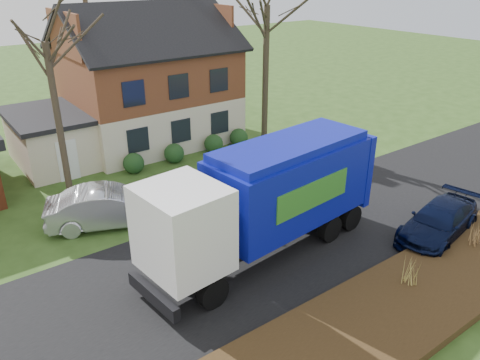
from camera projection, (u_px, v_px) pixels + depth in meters
ground at (270, 246)px, 18.13m from camera, size 120.00×120.00×0.00m
road at (270, 245)px, 18.12m from camera, size 80.00×7.00×0.02m
mulch_verge at (381, 318)px, 14.18m from camera, size 80.00×3.50×0.30m
main_house at (140, 75)px, 27.44m from camera, size 12.95×8.95×9.26m
garbage_truck at (269, 194)px, 16.80m from camera, size 9.94×3.55×4.17m
silver_sedan at (109, 207)px, 19.30m from camera, size 5.32×3.47×1.66m
navy_wagon at (439, 221)px, 18.50m from camera, size 4.88×2.66×1.34m
tree_front_west at (40, 15)px, 18.32m from camera, size 3.32×3.32×9.87m
grass_clump_mid at (411, 271)px, 15.28m from camera, size 0.35×0.29×0.97m
grass_clump_east at (477, 233)px, 17.50m from camera, size 0.37×0.30×0.92m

